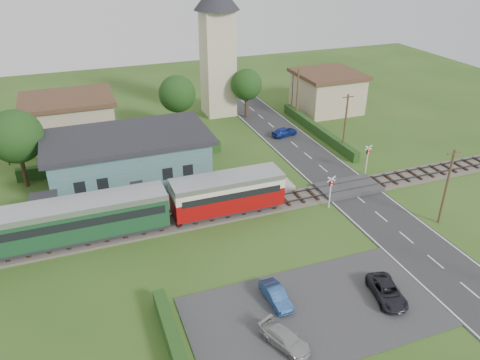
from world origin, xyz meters
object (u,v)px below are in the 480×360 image
object	(u,v)px
train	(24,229)
crossing_signal_near	(331,187)
church_tower	(217,40)
car_park_blue	(276,296)
car_park_silver	(285,339)
car_park_dark	(387,292)
crossing_signal_far	(368,155)
house_east	(327,91)
pedestrian_near	(212,188)
pedestrian_far	(46,217)
car_on_road	(284,132)
equipment_hut	(46,210)
station_building	(129,159)
house_west	(70,119)

from	to	relation	value
train	crossing_signal_near	world-z (taller)	train
church_tower	car_park_blue	bearing A→B (deg)	-102.50
car_park_silver	train	bearing A→B (deg)	109.65
crossing_signal_near	car_park_dark	distance (m)	12.54
car_park_dark	car_park_silver	bearing A→B (deg)	-158.93
crossing_signal_near	car_park_blue	distance (m)	14.04
crossing_signal_far	house_east	bearing A→B (deg)	71.92
pedestrian_near	pedestrian_far	xyz separation A→B (m)	(-14.73, 0.04, -0.04)
train	church_tower	bearing A→B (deg)	46.71
crossing_signal_near	car_on_road	world-z (taller)	crossing_signal_near
car_park_silver	equipment_hut	bearing A→B (deg)	101.59
station_building	car_park_blue	xyz separation A→B (m)	(6.52, -21.26, -2.07)
car_park_blue	car_park_dark	xyz separation A→B (m)	(7.37, -2.33, 0.00)
church_tower	car_park_silver	world-z (taller)	church_tower
crossing_signal_far	pedestrian_far	world-z (taller)	crossing_signal_far
equipment_hut	house_west	world-z (taller)	house_west
equipment_hut	train	size ratio (longest dim) A/B	0.06
crossing_signal_near	car_park_blue	size ratio (longest dim) A/B	1.00
house_west	house_east	distance (m)	35.01
house_east	car_park_silver	distance (m)	45.26
pedestrian_near	pedestrian_far	size ratio (longest dim) A/B	1.05
church_tower	pedestrian_far	xyz separation A→B (m)	(-23.04, -23.22, -8.94)
pedestrian_near	church_tower	bearing A→B (deg)	-118.33
car_park_blue	pedestrian_far	distance (m)	20.94
train	car_on_road	world-z (taller)	train
station_building	pedestrian_near	distance (m)	9.26
church_tower	station_building	bearing A→B (deg)	-131.41
crossing_signal_near	crossing_signal_far	world-z (taller)	same
car_park_dark	pedestrian_near	bearing A→B (deg)	124.50
house_west	car_park_blue	world-z (taller)	house_west
house_west	house_east	world-z (taller)	same
equipment_hut	car_park_silver	world-z (taller)	equipment_hut
station_building	church_tower	bearing A→B (deg)	48.59
church_tower	crossing_signal_near	distance (m)	29.57
crossing_signal_far	church_tower	bearing A→B (deg)	110.02
station_building	crossing_signal_far	bearing A→B (deg)	-15.63
car_park_silver	pedestrian_far	world-z (taller)	pedestrian_far
car_on_road	train	bearing A→B (deg)	103.56
crossing_signal_far	car_park_blue	xyz separation A→B (m)	(-17.08, -14.66, -1.52)
equipment_hut	church_tower	xyz separation A→B (m)	(23.00, 22.80, 8.48)
house_west	equipment_hut	bearing A→B (deg)	-98.62
equipment_hut	car_park_blue	distance (m)	21.24
equipment_hut	car_park_silver	bearing A→B (deg)	-54.94
car_on_road	car_park_blue	distance (m)	30.34
house_east	pedestrian_far	size ratio (longest dim) A/B	5.28
church_tower	car_park_silver	xyz separation A→B (m)	(-9.56, -41.95, -9.63)
equipment_hut	pedestrian_near	distance (m)	14.70
train	crossing_signal_far	size ratio (longest dim) A/B	13.18
church_tower	pedestrian_far	size ratio (longest dim) A/B	10.56
car_park_blue	car_park_silver	bearing A→B (deg)	-109.09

